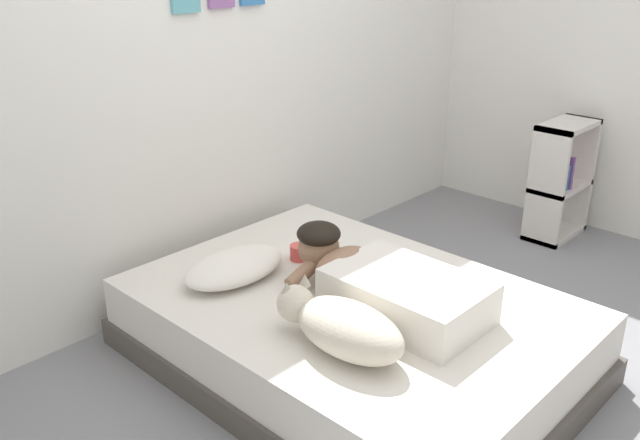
{
  "coord_description": "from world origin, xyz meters",
  "views": [
    {
      "loc": [
        -2.18,
        -1.38,
        1.78
      ],
      "look_at": [
        -0.09,
        0.59,
        0.59
      ],
      "focal_mm": 37.92,
      "sensor_mm": 36.0,
      "label": 1
    }
  ],
  "objects": [
    {
      "name": "ground_plane",
      "position": [
        0.0,
        0.0,
        0.0
      ],
      "size": [
        12.5,
        12.5,
        0.0
      ],
      "primitive_type": "plane",
      "color": "gray"
    },
    {
      "name": "bookshelf",
      "position": [
        1.81,
        0.3,
        0.38
      ],
      "size": [
        0.45,
        0.24,
        0.75
      ],
      "color": "silver",
      "rests_on": "ground"
    },
    {
      "name": "back_wall",
      "position": [
        -0.0,
        1.42,
        1.25
      ],
      "size": [
        4.25,
        0.12,
        2.5
      ],
      "color": "silver",
      "rests_on": "ground"
    },
    {
      "name": "pillow",
      "position": [
        -0.43,
        0.82,
        0.39
      ],
      "size": [
        0.52,
        0.32,
        0.11
      ],
      "primitive_type": "ellipsoid",
      "color": "white",
      "rests_on": "bed"
    },
    {
      "name": "dog",
      "position": [
        -0.54,
        0.06,
        0.44
      ],
      "size": [
        0.26,
        0.57,
        0.21
      ],
      "color": "beige",
      "rests_on": "bed"
    },
    {
      "name": "coffee_cup",
      "position": [
        -0.09,
        0.74,
        0.38
      ],
      "size": [
        0.12,
        0.09,
        0.07
      ],
      "color": "#D84C47",
      "rests_on": "bed"
    },
    {
      "name": "bed",
      "position": [
        -0.19,
        0.3,
        0.17
      ],
      "size": [
        1.38,
        1.93,
        0.34
      ],
      "color": "#4C4742",
      "rests_on": "ground"
    },
    {
      "name": "person_lying",
      "position": [
        -0.16,
        0.18,
        0.45
      ],
      "size": [
        0.43,
        0.92,
        0.27
      ],
      "color": "silver",
      "rests_on": "bed"
    },
    {
      "name": "side_wall_right",
      "position": [
        2.18,
        0.18,
        1.25
      ],
      "size": [
        0.1,
        5.74,
        2.5
      ],
      "primitive_type": "cube",
      "color": "silver",
      "rests_on": "ground"
    },
    {
      "name": "cell_phone",
      "position": [
        0.01,
        -0.04,
        0.34
      ],
      "size": [
        0.07,
        0.14,
        0.01
      ],
      "primitive_type": "cube",
      "color": "black",
      "rests_on": "bed"
    }
  ]
}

